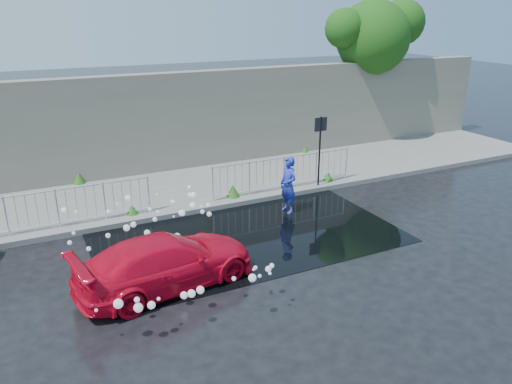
% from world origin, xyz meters
% --- Properties ---
extents(ground, '(90.00, 90.00, 0.00)m').
position_xyz_m(ground, '(0.00, 0.00, 0.00)').
color(ground, black).
rests_on(ground, ground).
extents(pavement, '(30.00, 4.00, 0.15)m').
position_xyz_m(pavement, '(0.00, 5.00, 0.07)').
color(pavement, '#61615D').
rests_on(pavement, ground).
extents(curb, '(30.00, 0.25, 0.16)m').
position_xyz_m(curb, '(0.00, 3.00, 0.08)').
color(curb, '#61615D').
rests_on(curb, ground).
extents(retaining_wall, '(30.00, 0.60, 3.50)m').
position_xyz_m(retaining_wall, '(0.00, 7.20, 1.90)').
color(retaining_wall, '#696458').
rests_on(retaining_wall, pavement).
extents(puddle, '(8.00, 5.00, 0.01)m').
position_xyz_m(puddle, '(0.50, 1.00, 0.01)').
color(puddle, black).
rests_on(puddle, ground).
extents(sign_post, '(0.45, 0.06, 2.50)m').
position_xyz_m(sign_post, '(4.20, 3.10, 1.72)').
color(sign_post, black).
rests_on(sign_post, ground).
extents(tree, '(4.80, 3.15, 6.19)m').
position_xyz_m(tree, '(9.63, 7.41, 4.71)').
color(tree, '#332114').
rests_on(tree, ground).
extents(railing_left, '(5.05, 0.05, 1.10)m').
position_xyz_m(railing_left, '(-4.00, 3.35, 0.74)').
color(railing_left, silver).
rests_on(railing_left, pavement).
extents(railing_right, '(5.05, 0.05, 1.10)m').
position_xyz_m(railing_right, '(3.00, 3.35, 0.74)').
color(railing_right, silver).
rests_on(railing_right, pavement).
extents(weeds, '(12.17, 3.93, 0.40)m').
position_xyz_m(weeds, '(-0.39, 4.51, 0.32)').
color(weeds, '#134312').
rests_on(weeds, pavement).
extents(water_spray, '(3.68, 5.33, 1.00)m').
position_xyz_m(water_spray, '(-1.89, 0.13, 0.67)').
color(water_spray, white).
rests_on(water_spray, ground).
extents(red_car, '(4.23, 2.28, 1.16)m').
position_xyz_m(red_car, '(-2.18, -0.68, 0.58)').
color(red_car, red).
rests_on(red_car, ground).
extents(person, '(0.50, 0.68, 1.71)m').
position_xyz_m(person, '(2.32, 1.86, 0.86)').
color(person, '#2332B3').
rests_on(person, ground).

